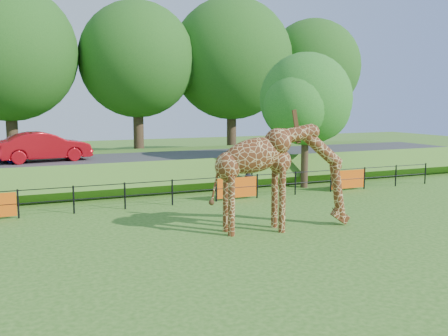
# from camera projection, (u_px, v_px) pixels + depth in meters

# --- Properties ---
(ground) EXTENTS (90.00, 90.00, 0.00)m
(ground) POSITION_uv_depth(u_px,v_px,m) (260.00, 260.00, 13.72)
(ground) COLOR #2D5F17
(ground) RESTS_ON ground
(giraffe) EXTENTS (5.12, 1.52, 3.61)m
(giraffe) POSITION_uv_depth(u_px,v_px,m) (283.00, 177.00, 16.79)
(giraffe) COLOR #542711
(giraffe) RESTS_ON ground
(perimeter_fence) EXTENTS (28.07, 0.10, 1.10)m
(perimeter_fence) POSITION_uv_depth(u_px,v_px,m) (172.00, 192.00, 20.93)
(perimeter_fence) COLOR black
(perimeter_fence) RESTS_ON ground
(embankment) EXTENTS (40.00, 9.00, 1.30)m
(embankment) POSITION_uv_depth(u_px,v_px,m) (132.00, 168.00, 27.75)
(embankment) COLOR #2D5F17
(embankment) RESTS_ON ground
(road) EXTENTS (40.00, 5.00, 0.12)m
(road) POSITION_uv_depth(u_px,v_px,m) (138.00, 158.00, 26.29)
(road) COLOR #313234
(road) RESTS_ON embankment
(car_red) EXTENTS (4.58, 2.22, 1.45)m
(car_red) POSITION_uv_depth(u_px,v_px,m) (44.00, 147.00, 24.39)
(car_red) COLOR #B60D16
(car_red) RESTS_ON road
(visitor) EXTENTS (0.60, 0.41, 1.61)m
(visitor) POSITION_uv_depth(u_px,v_px,m) (248.00, 176.00, 23.88)
(visitor) COLOR black
(visitor) RESTS_ON ground
(tree_east) EXTENTS (5.40, 4.71, 6.76)m
(tree_east) POSITION_uv_depth(u_px,v_px,m) (307.00, 103.00, 24.90)
(tree_east) COLOR #302315
(tree_east) RESTS_ON ground
(bg_tree_line) EXTENTS (37.30, 8.80, 11.82)m
(bg_tree_line) POSITION_uv_depth(u_px,v_px,m) (135.00, 59.00, 33.54)
(bg_tree_line) COLOR #302315
(bg_tree_line) RESTS_ON ground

